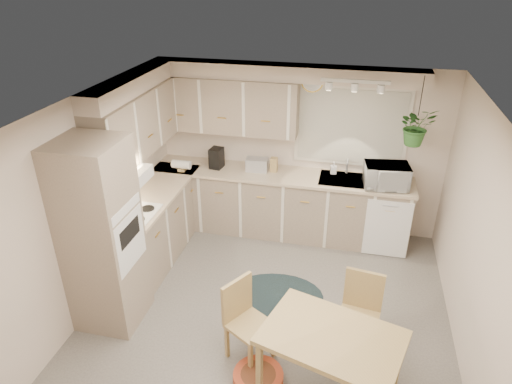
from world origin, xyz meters
TOP-DOWN VIEW (x-y plane):
  - floor at (0.00, 0.00)m, footprint 4.20×4.20m
  - ceiling at (0.00, 0.00)m, footprint 4.20×4.20m
  - wall_back at (0.00, 2.10)m, footprint 4.00×0.04m
  - wall_left at (-2.00, 0.00)m, footprint 0.04×4.20m
  - wall_right at (2.00, 0.00)m, footprint 0.04×4.20m
  - base_cab_left at (-1.70, 0.88)m, footprint 0.60×1.85m
  - base_cab_back at (-0.20, 1.80)m, footprint 3.60×0.60m
  - counter_left at (-1.69, 0.88)m, footprint 0.64×1.89m
  - counter_back at (-0.20, 1.79)m, footprint 3.64×0.64m
  - oven_stack at (-1.68, -0.38)m, footprint 0.65×0.65m
  - wall_oven_face at (-1.35, -0.38)m, footprint 0.02×0.56m
  - upper_cab_left at (-1.82, 1.00)m, footprint 0.35×2.00m
  - upper_cab_back at (-1.00, 1.93)m, footprint 2.00×0.35m
  - soffit_left at (-1.85, 1.00)m, footprint 0.30×2.00m
  - soffit_back at (-0.20, 1.95)m, footprint 3.60×0.30m
  - cooktop at (-1.68, 0.30)m, footprint 0.52×0.58m
  - range_hood at (-1.70, 0.30)m, footprint 0.40×0.60m
  - window_blinds at (0.70, 2.07)m, footprint 1.40×0.02m
  - window_frame at (0.70, 2.08)m, footprint 1.50×0.02m
  - sink at (0.70, 1.80)m, footprint 0.70×0.48m
  - dishwasher_front at (1.30, 1.49)m, footprint 0.58×0.02m
  - track_light_bar at (0.70, 1.55)m, footprint 0.80×0.04m
  - wall_clock at (0.15, 2.07)m, footprint 0.30×0.03m
  - dining_table at (0.75, -0.91)m, footprint 1.35×1.08m
  - chair_left at (-0.05, -0.61)m, footprint 0.55×0.55m
  - chair_back at (0.98, -0.30)m, footprint 0.46×0.46m
  - braided_rug at (0.01, 0.32)m, footprint 1.37×1.15m
  - pet_bed at (0.10, -0.91)m, footprint 0.62×0.62m
  - microwave at (1.21, 1.70)m, footprint 0.60×0.39m
  - soap_bottle at (0.52, 1.95)m, footprint 0.11×0.19m
  - hanging_plant at (1.48, 1.70)m, footprint 0.58×0.60m
  - coffee_maker at (-1.12, 1.80)m, footprint 0.19×0.22m
  - toaster at (-0.53, 1.82)m, footprint 0.31×0.19m
  - knife_block at (-0.30, 1.85)m, footprint 0.10×0.10m

SIDE VIEW (x-z plane):
  - floor at x=0.00m, z-range 0.00..0.00m
  - braided_rug at x=0.01m, z-range 0.00..0.01m
  - pet_bed at x=0.10m, z-range 0.00..0.11m
  - dining_table at x=0.75m, z-range 0.00..0.74m
  - dishwasher_front at x=1.30m, z-range 0.01..0.84m
  - chair_left at x=-0.05m, z-range 0.00..0.86m
  - chair_back at x=0.98m, z-range 0.00..0.87m
  - base_cab_left at x=-1.70m, z-range 0.00..0.90m
  - base_cab_back at x=-0.20m, z-range 0.00..0.90m
  - sink at x=0.70m, z-range 0.85..0.95m
  - counter_left at x=-1.69m, z-range 0.90..0.94m
  - counter_back at x=-0.20m, z-range 0.90..0.94m
  - cooktop at x=-1.68m, z-range 0.93..0.95m
  - soap_bottle at x=0.52m, z-range 0.94..1.02m
  - toaster at x=-0.53m, z-range 0.94..1.12m
  - knife_block at x=-0.30m, z-range 0.94..1.14m
  - oven_stack at x=-1.68m, z-range 0.00..2.10m
  - wall_oven_face at x=-1.35m, z-range 0.76..1.34m
  - coffee_maker at x=-1.12m, z-range 0.94..1.23m
  - microwave at x=1.21m, z-range 0.94..1.32m
  - wall_back at x=0.00m, z-range 0.00..2.40m
  - wall_left at x=-2.00m, z-range 0.00..2.40m
  - wall_right at x=2.00m, z-range 0.00..2.40m
  - range_hood at x=-1.70m, z-range 1.33..1.47m
  - window_blinds at x=0.70m, z-range 1.10..2.10m
  - window_frame at x=0.70m, z-range 1.05..2.15m
  - hanging_plant at x=1.48m, z-range 1.55..1.92m
  - upper_cab_left at x=-1.82m, z-range 1.45..2.20m
  - upper_cab_back at x=-1.00m, z-range 1.45..2.20m
  - wall_clock at x=0.15m, z-range 2.03..2.33m
  - soffit_left at x=-1.85m, z-range 2.20..2.40m
  - soffit_back at x=-0.20m, z-range 2.20..2.40m
  - track_light_bar at x=0.70m, z-range 2.31..2.35m
  - ceiling at x=0.00m, z-range 2.40..2.40m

